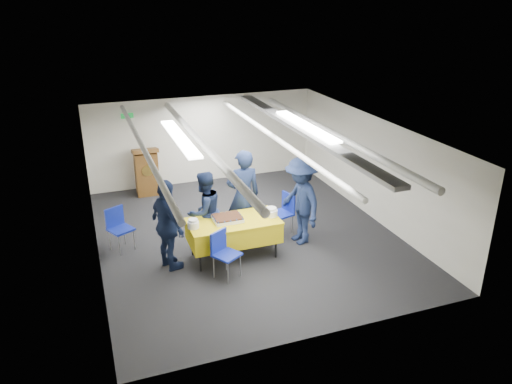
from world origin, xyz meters
TOP-DOWN VIEW (x-y plane):
  - ground at (0.00, 0.00)m, footprint 7.00×7.00m
  - room_shell at (0.09, 0.41)m, footprint 6.00×7.00m
  - serving_table at (-0.51, -0.75)m, footprint 1.74×0.88m
  - sheet_cake at (-0.62, -0.72)m, footprint 0.55×0.43m
  - plate_stack_left at (-1.30, -0.80)m, footprint 0.21×0.21m
  - plate_stack_right at (0.24, -0.80)m, footprint 0.24×0.24m
  - podium at (-1.60, 3.05)m, footprint 0.62×0.53m
  - chair_near at (-0.90, -1.36)m, footprint 0.58×0.58m
  - chair_right at (0.82, -0.12)m, footprint 0.52×0.52m
  - chair_left at (-2.57, 0.33)m, footprint 0.57×0.57m
  - sailor_a at (-0.09, -0.08)m, footprint 0.71×0.48m
  - sailor_b at (-0.95, -0.27)m, footprint 0.99×0.91m
  - sailor_c at (-1.76, -0.75)m, footprint 0.74×1.11m
  - sailor_d at (0.94, -0.62)m, footprint 0.80×1.24m

SIDE VIEW (x-z plane):
  - ground at x=0.00m, z-range 0.00..0.00m
  - chair_near at x=-0.90m, z-range 0.10..0.97m
  - chair_right at x=0.82m, z-range 0.10..0.97m
  - chair_left at x=-2.57m, z-range 0.10..0.97m
  - serving_table at x=-0.51m, z-range 0.17..0.94m
  - podium at x=-1.60m, z-range -0.01..1.24m
  - sailor_b at x=-0.95m, z-range 0.00..1.63m
  - sheet_cake at x=-0.62m, z-range 0.77..0.86m
  - plate_stack_right at x=0.24m, z-range 0.76..0.94m
  - plate_stack_left at x=-1.30m, z-range 0.76..0.94m
  - sailor_c at x=-1.76m, z-range 0.00..1.74m
  - sailor_d at x=0.94m, z-range 0.00..1.82m
  - sailor_a at x=-0.09m, z-range 0.00..1.93m
  - room_shell at x=0.09m, z-range 0.66..2.96m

